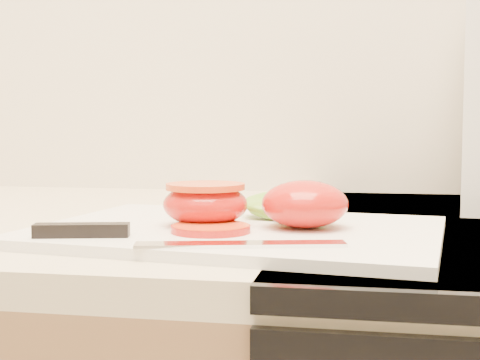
# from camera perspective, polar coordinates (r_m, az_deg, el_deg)

# --- Properties ---
(cutting_board) EXTENTS (0.42, 0.33, 0.01)m
(cutting_board) POSITION_cam_1_polar(r_m,az_deg,el_deg) (0.66, -0.16, -4.43)
(cutting_board) COLOR silver
(cutting_board) RESTS_ON counter
(tomato_half_dome) EXTENTS (0.08, 0.08, 0.05)m
(tomato_half_dome) POSITION_cam_1_polar(r_m,az_deg,el_deg) (0.65, 5.54, -2.05)
(tomato_half_dome) COLOR red
(tomato_half_dome) RESTS_ON cutting_board
(tomato_half_cut) EXTENTS (0.08, 0.08, 0.04)m
(tomato_half_cut) POSITION_cam_1_polar(r_m,az_deg,el_deg) (0.66, -2.97, -1.93)
(tomato_half_cut) COLOR red
(tomato_half_cut) RESTS_ON cutting_board
(tomato_slice_0) EXTENTS (0.07, 0.07, 0.01)m
(tomato_slice_0) POSITION_cam_1_polar(r_m,az_deg,el_deg) (0.62, -2.52, -4.15)
(tomato_slice_0) COLOR orange
(tomato_slice_0) RESTS_ON cutting_board
(lettuce_leaf_0) EXTENTS (0.13, 0.12, 0.02)m
(lettuce_leaf_0) POSITION_cam_1_polar(r_m,az_deg,el_deg) (0.73, 4.35, -2.23)
(lettuce_leaf_0) COLOR #6EBF32
(lettuce_leaf_0) RESTS_ON cutting_board
(knife) EXTENTS (0.28, 0.07, 0.01)m
(knife) POSITION_cam_1_polar(r_m,az_deg,el_deg) (0.58, -8.45, -4.71)
(knife) COLOR silver
(knife) RESTS_ON cutting_board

